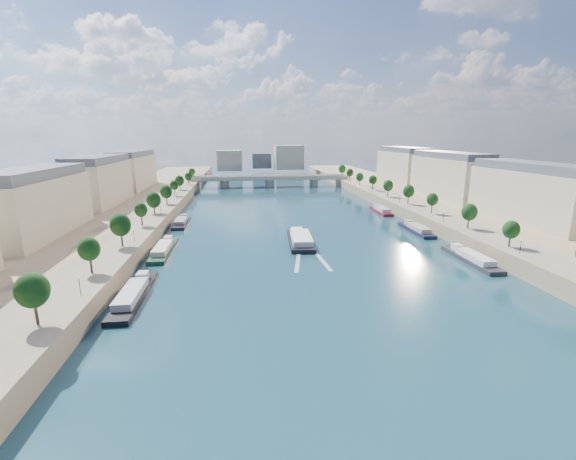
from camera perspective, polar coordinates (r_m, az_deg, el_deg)
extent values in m
plane|color=#0D283A|center=(150.41, 1.11, 0.04)|extent=(700.00, 700.00, 0.00)
cube|color=#9E8460|center=(157.01, -25.89, 0.16)|extent=(44.00, 520.00, 5.00)
cube|color=#9E8460|center=(174.98, 25.16, 1.52)|extent=(44.00, 520.00, 5.00)
cube|color=gray|center=(152.23, -20.65, 1.26)|extent=(14.00, 520.00, 0.10)
cube|color=gray|center=(167.03, 20.88, 2.29)|extent=(14.00, 520.00, 0.10)
cylinder|color=#382B1E|center=(77.01, -33.40, -10.65)|extent=(0.50, 0.50, 3.82)
ellipsoid|color=black|center=(75.74, -33.76, -8.16)|extent=(4.80, 4.80, 5.52)
cylinder|color=#382B1E|center=(97.53, -27.32, -5.02)|extent=(0.50, 0.50, 3.82)
ellipsoid|color=black|center=(96.53, -27.56, -3.00)|extent=(4.80, 4.80, 5.52)
cylinder|color=#382B1E|center=(119.35, -23.47, -1.37)|extent=(0.50, 0.50, 3.82)
ellipsoid|color=black|center=(118.53, -23.64, 0.31)|extent=(4.80, 4.80, 5.52)
cylinder|color=#382B1E|center=(141.88, -20.84, 1.15)|extent=(0.50, 0.50, 3.82)
ellipsoid|color=black|center=(141.19, -20.96, 2.57)|extent=(4.80, 4.80, 5.52)
cylinder|color=#382B1E|center=(164.83, -18.93, 2.97)|extent=(0.50, 0.50, 3.82)
ellipsoid|color=black|center=(164.23, -19.02, 4.20)|extent=(4.80, 4.80, 5.52)
cylinder|color=#382B1E|center=(188.03, -17.48, 4.34)|extent=(0.50, 0.50, 3.82)
ellipsoid|color=black|center=(187.51, -17.56, 5.42)|extent=(4.80, 4.80, 5.52)
cylinder|color=#382B1E|center=(211.42, -16.35, 5.41)|extent=(0.50, 0.50, 3.82)
ellipsoid|color=black|center=(210.96, -16.42, 6.37)|extent=(4.80, 4.80, 5.52)
cylinder|color=#382B1E|center=(234.93, -15.44, 6.26)|extent=(0.50, 0.50, 3.82)
ellipsoid|color=black|center=(234.51, -15.50, 7.13)|extent=(4.80, 4.80, 5.52)
cylinder|color=#382B1E|center=(258.53, -14.70, 6.96)|extent=(0.50, 0.50, 3.82)
ellipsoid|color=black|center=(258.15, -14.75, 7.75)|extent=(4.80, 4.80, 5.52)
cylinder|color=#382B1E|center=(282.19, -14.08, 7.54)|extent=(0.50, 0.50, 3.82)
ellipsoid|color=black|center=(281.85, -14.12, 8.26)|extent=(4.80, 4.80, 5.52)
cylinder|color=#382B1E|center=(124.58, 30.71, -1.58)|extent=(0.50, 0.50, 3.82)
ellipsoid|color=black|center=(123.79, 30.92, 0.03)|extent=(4.80, 4.80, 5.52)
cylinder|color=#382B1E|center=(143.66, 24.99, 0.90)|extent=(0.50, 0.50, 3.82)
ellipsoid|color=black|center=(142.98, 25.13, 2.30)|extent=(4.80, 4.80, 5.52)
cylinder|color=#382B1E|center=(164.03, 20.64, 2.78)|extent=(0.50, 0.50, 3.82)
ellipsoid|color=black|center=(163.44, 20.74, 4.01)|extent=(4.80, 4.80, 5.52)
cylinder|color=#382B1E|center=(185.28, 17.26, 4.22)|extent=(0.50, 0.50, 3.82)
ellipsoid|color=black|center=(184.75, 17.34, 5.32)|extent=(4.80, 4.80, 5.52)
cylinder|color=#382B1E|center=(207.12, 14.57, 5.36)|extent=(0.50, 0.50, 3.82)
ellipsoid|color=black|center=(206.65, 14.63, 6.34)|extent=(4.80, 4.80, 5.52)
cylinder|color=#382B1E|center=(229.40, 12.40, 6.27)|extent=(0.50, 0.50, 3.82)
ellipsoid|color=black|center=(228.98, 12.44, 7.16)|extent=(4.80, 4.80, 5.52)
cylinder|color=#382B1E|center=(252.00, 10.60, 7.00)|extent=(0.50, 0.50, 3.82)
ellipsoid|color=black|center=(251.61, 10.64, 7.82)|extent=(4.80, 4.80, 5.52)
cylinder|color=#382B1E|center=(274.83, 9.10, 7.62)|extent=(0.50, 0.50, 3.82)
ellipsoid|color=black|center=(274.48, 9.13, 8.36)|extent=(4.80, 4.80, 5.52)
cylinder|color=#382B1E|center=(297.85, 7.83, 8.13)|extent=(0.50, 0.50, 3.82)
ellipsoid|color=black|center=(297.52, 7.85, 8.82)|extent=(4.80, 4.80, 5.52)
cylinder|color=black|center=(86.07, -28.45, -7.50)|extent=(0.14, 0.14, 4.00)
sphere|color=#FFE5B2|center=(85.39, -28.61, -6.18)|extent=(0.36, 0.36, 0.36)
cylinder|color=black|center=(122.38, -21.85, -0.81)|extent=(0.14, 0.14, 4.00)
sphere|color=#FFE5B2|center=(121.90, -21.93, 0.14)|extent=(0.36, 0.36, 0.36)
cylinder|color=black|center=(160.45, -18.34, 2.77)|extent=(0.14, 0.14, 4.00)
sphere|color=#FFE5B2|center=(160.09, -18.39, 3.51)|extent=(0.36, 0.36, 0.36)
cylinder|color=black|center=(199.28, -16.17, 4.96)|extent=(0.14, 0.14, 4.00)
sphere|color=#FFE5B2|center=(198.99, -16.21, 5.56)|extent=(0.36, 0.36, 0.36)
cylinder|color=black|center=(238.50, -14.71, 6.43)|extent=(0.14, 0.14, 4.00)
sphere|color=#FFE5B2|center=(238.25, -14.74, 6.93)|extent=(0.36, 0.36, 0.36)
cylinder|color=black|center=(119.25, 31.20, -2.21)|extent=(0.14, 0.14, 4.00)
sphere|color=#FFE5B2|center=(118.76, 31.33, -1.24)|extent=(0.36, 0.36, 0.36)
cylinder|color=black|center=(151.62, 22.03, 1.85)|extent=(0.14, 0.14, 4.00)
sphere|color=#FFE5B2|center=(151.24, 22.10, 2.62)|extent=(0.36, 0.36, 0.36)
cylinder|color=black|center=(186.97, 16.19, 4.41)|extent=(0.14, 0.14, 4.00)
sphere|color=#FFE5B2|center=(186.66, 16.23, 5.04)|extent=(0.36, 0.36, 0.36)
cylinder|color=black|center=(223.89, 12.21, 6.12)|extent=(0.14, 0.14, 4.00)
sphere|color=#FFE5B2|center=(223.63, 12.24, 6.65)|extent=(0.36, 0.36, 0.36)
cylinder|color=black|center=(261.72, 9.36, 7.32)|extent=(0.14, 0.14, 4.00)
sphere|color=#FFE5B2|center=(261.49, 9.37, 7.78)|extent=(0.36, 0.36, 0.36)
cube|color=#BFB593|center=(144.39, -33.41, 3.24)|extent=(16.00, 52.00, 20.00)
cube|color=#474C54|center=(143.18, -34.03, 7.80)|extent=(14.72, 50.44, 3.20)
cube|color=#BFB593|center=(197.52, -26.13, 6.37)|extent=(16.00, 52.00, 20.00)
cube|color=#474C54|center=(196.64, -26.49, 9.72)|extent=(14.72, 50.44, 3.20)
cube|color=#BFB593|center=(252.80, -21.95, 8.11)|extent=(16.00, 52.00, 20.00)
cube|color=#474C54|center=(252.11, -22.19, 10.73)|extent=(14.72, 50.44, 3.20)
cube|color=#BFB593|center=(167.01, 32.46, 4.51)|extent=(16.00, 52.00, 20.00)
cube|color=#474C54|center=(165.97, 32.97, 8.45)|extent=(14.72, 50.44, 3.20)
cube|color=#BFB593|center=(214.62, 22.73, 7.20)|extent=(16.00, 52.00, 20.00)
cube|color=#474C54|center=(213.80, 23.02, 10.28)|extent=(14.72, 50.44, 3.20)
cube|color=#BFB593|center=(266.37, 16.60, 8.78)|extent=(16.00, 52.00, 20.00)
cube|color=#474C54|center=(265.72, 16.77, 11.27)|extent=(14.72, 50.44, 3.20)
cube|color=#BFB593|center=(355.40, -8.63, 10.15)|extent=(22.00, 18.00, 18.00)
cube|color=#BFB593|center=(368.00, 0.14, 10.74)|extent=(26.00, 20.00, 22.00)
cube|color=#474C54|center=(380.92, -3.94, 10.21)|extent=(18.00, 16.00, 14.00)
cube|color=#C1B79E|center=(277.62, -2.72, 7.69)|extent=(112.00, 11.00, 2.20)
cube|color=#C1B79E|center=(272.51, -2.64, 7.89)|extent=(112.00, 0.80, 0.90)
cube|color=#C1B79E|center=(282.43, -2.80, 8.09)|extent=(112.00, 0.80, 0.90)
cylinder|color=#C1B79E|center=(277.50, -9.36, 6.75)|extent=(6.40, 6.40, 5.00)
cylinder|color=#C1B79E|center=(278.04, -2.71, 6.93)|extent=(6.40, 6.40, 5.00)
cylinder|color=#C1B79E|center=(282.23, 3.83, 7.01)|extent=(6.40, 6.40, 5.00)
cube|color=#C1B79E|center=(279.03, -13.49, 6.59)|extent=(6.00, 12.00, 5.00)
cube|color=#C1B79E|center=(286.64, 7.79, 7.02)|extent=(6.00, 12.00, 5.00)
cube|color=black|center=(132.82, 1.82, -1.66)|extent=(9.72, 28.03, 1.97)
cube|color=silver|center=(130.23, 1.98, -1.12)|extent=(7.65, 18.31, 1.77)
cube|color=silver|center=(140.25, 1.31, -0.02)|extent=(4.15, 3.57, 1.80)
cube|color=silver|center=(116.36, 1.54, -4.10)|extent=(6.08, 25.76, 0.04)
cube|color=silver|center=(117.45, 4.64, -3.97)|extent=(2.62, 26.03, 0.04)
cube|color=black|center=(95.30, -21.81, -9.11)|extent=(5.00, 28.28, 1.80)
cube|color=#B6BBC3|center=(92.65, -22.25, -8.68)|extent=(4.10, 15.56, 1.60)
cube|color=#B6BBC3|center=(102.32, -20.73, -6.36)|extent=(2.50, 3.39, 1.80)
cube|color=#1A412A|center=(128.08, -17.90, -2.97)|extent=(5.00, 26.95, 1.80)
cube|color=beige|center=(125.58, -18.13, -2.51)|extent=(4.10, 14.82, 1.60)
cube|color=beige|center=(135.25, -17.34, -1.26)|extent=(2.50, 3.23, 1.80)
cube|color=black|center=(165.16, -15.47, 0.90)|extent=(5.00, 21.82, 1.80)
cube|color=gray|center=(163.12, -15.60, 1.34)|extent=(4.10, 12.00, 1.60)
cube|color=gray|center=(171.12, -15.20, 1.97)|extent=(2.50, 2.62, 1.80)
cube|color=#2B2B2E|center=(124.99, 25.43, -4.07)|extent=(5.00, 25.11, 1.80)
cube|color=white|center=(122.92, 26.00, -3.59)|extent=(4.10, 13.81, 1.60)
cube|color=white|center=(130.62, 23.77, -2.34)|extent=(2.50, 3.01, 1.80)
cube|color=#191734|center=(155.29, 18.44, -0.12)|extent=(5.00, 23.38, 1.80)
cube|color=#BCB18D|center=(153.28, 18.79, 0.33)|extent=(4.10, 12.86, 1.60)
cube|color=#BCB18D|center=(161.08, 17.44, 1.09)|extent=(2.50, 2.81, 1.80)
cube|color=maroon|center=(189.31, 13.61, 2.62)|extent=(5.00, 20.22, 1.80)
cube|color=silver|center=(187.51, 13.81, 3.03)|extent=(4.10, 11.12, 1.60)
cube|color=silver|center=(194.57, 13.03, 3.49)|extent=(2.50, 2.43, 1.80)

